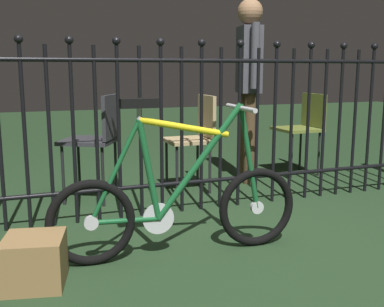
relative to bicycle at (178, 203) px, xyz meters
The scene contains 8 objects.
ground_plane 0.45m from the bicycle, ahead, with size 20.00×20.00×0.00m, color #20381F.
iron_fence 0.90m from the bicycle, 71.74° to the left, with size 4.78×0.07×1.34m.
bicycle is the anchor object (origin of this frame).
chair_charcoal 1.33m from the bicycle, 100.63° to the left, with size 0.55×0.55×0.86m.
chair_tan 1.47m from the bicycle, 65.39° to the left, with size 0.38×0.37×0.84m.
chair_olive 2.47m from the bicycle, 40.26° to the left, with size 0.41×0.41×0.82m.
person_visitor 2.01m from the bicycle, 51.17° to the left, with size 0.24×0.47×1.68m.
display_crate 0.82m from the bicycle, behind, with size 0.29×0.29×0.25m, color olive.
Camera 1 is at (-1.12, -2.36, 1.06)m, focal length 43.18 mm.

